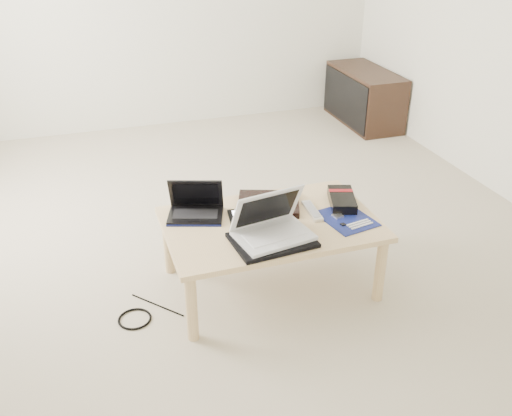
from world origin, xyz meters
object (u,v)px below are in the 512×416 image
object	(u,v)px
netbook	(196,208)
coffee_table	(271,230)
white_laptop	(271,226)
gpu_box	(342,200)
media_cabinet	(363,97)

from	to	relation	value
netbook	coffee_table	bearing A→B (deg)	-28.21
coffee_table	white_laptop	size ratio (longest dim) A/B	2.76
coffee_table	netbook	bearing A→B (deg)	151.79
coffee_table	gpu_box	size ratio (longest dim) A/B	3.77
media_cabinet	netbook	size ratio (longest dim) A/B	2.68
coffee_table	media_cabinet	size ratio (longest dim) A/B	1.22
media_cabinet	gpu_box	xyz separation A→B (m)	(-1.28, -2.16, 0.18)
white_laptop	netbook	bearing A→B (deg)	130.75
coffee_table	netbook	world-z (taller)	netbook
netbook	gpu_box	size ratio (longest dim) A/B	1.15
media_cabinet	netbook	distance (m)	2.90
media_cabinet	gpu_box	world-z (taller)	media_cabinet
media_cabinet	gpu_box	bearing A→B (deg)	-120.69
media_cabinet	netbook	world-z (taller)	netbook
gpu_box	media_cabinet	bearing A→B (deg)	59.31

